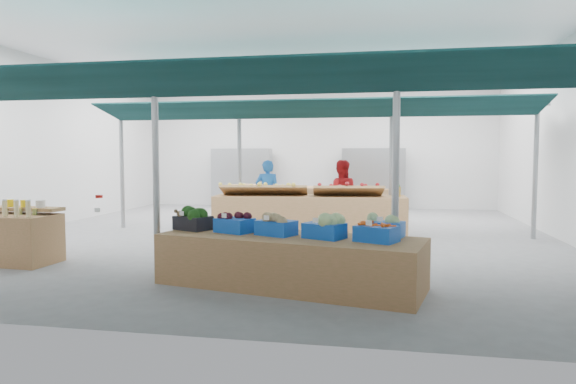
# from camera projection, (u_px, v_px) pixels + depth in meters

# --- Properties ---
(floor) EXTENTS (13.00, 13.00, 0.00)m
(floor) POSITION_uv_depth(u_px,v_px,m) (277.00, 235.00, 11.48)
(floor) COLOR slate
(floor) RESTS_ON ground
(hall) EXTENTS (13.00, 13.00, 13.00)m
(hall) POSITION_uv_depth(u_px,v_px,m) (289.00, 121.00, 12.71)
(hall) COLOR silver
(hall) RESTS_ON ground
(pole_grid) EXTENTS (10.00, 4.60, 3.00)m
(pole_grid) POSITION_uv_depth(u_px,v_px,m) (297.00, 154.00, 9.50)
(pole_grid) COLOR gray
(pole_grid) RESTS_ON floor
(awnings) EXTENTS (9.50, 7.08, 0.30)m
(awnings) POSITION_uv_depth(u_px,v_px,m) (297.00, 101.00, 9.44)
(awnings) COLOR black
(awnings) RESTS_ON pole_grid
(back_shelving_left) EXTENTS (2.00, 0.50, 2.00)m
(back_shelving_left) POSITION_uv_depth(u_px,v_px,m) (242.00, 178.00, 17.76)
(back_shelving_left) COLOR #B23F33
(back_shelving_left) RESTS_ON floor
(back_shelving_right) EXTENTS (2.00, 0.50, 2.00)m
(back_shelving_right) POSITION_uv_depth(u_px,v_px,m) (373.00, 179.00, 16.93)
(back_shelving_right) COLOR #B23F33
(back_shelving_right) RESTS_ON floor
(bottle_shelf) EXTENTS (1.85, 1.19, 1.08)m
(bottle_shelf) POSITION_uv_depth(u_px,v_px,m) (4.00, 236.00, 8.53)
(bottle_shelf) COLOR olive
(bottle_shelf) RESTS_ON floor
(veg_counter) EXTENTS (3.72, 1.91, 0.69)m
(veg_counter) POSITION_uv_depth(u_px,v_px,m) (290.00, 261.00, 6.93)
(veg_counter) COLOR olive
(veg_counter) RESTS_ON floor
(fruit_counter) EXTENTS (4.23, 1.26, 0.90)m
(fruit_counter) POSITION_uv_depth(u_px,v_px,m) (309.00, 216.00, 11.32)
(fruit_counter) COLOR olive
(fruit_counter) RESTS_ON floor
(far_counter) EXTENTS (4.95, 2.84, 0.89)m
(far_counter) POSITION_uv_depth(u_px,v_px,m) (302.00, 202.00, 14.66)
(far_counter) COLOR olive
(far_counter) RESTS_ON floor
(crate_stack) EXTENTS (0.58, 0.51, 0.58)m
(crate_stack) POSITION_uv_depth(u_px,v_px,m) (390.00, 272.00, 6.53)
(crate_stack) COLOR #104BB7
(crate_stack) RESTS_ON floor
(vendor_left) EXTENTS (0.63, 0.44, 1.67)m
(vendor_left) POSITION_uv_depth(u_px,v_px,m) (268.00, 194.00, 12.59)
(vendor_left) COLOR #1B5CB1
(vendor_left) RESTS_ON floor
(vendor_right) EXTENTS (0.85, 0.68, 1.67)m
(vendor_right) POSITION_uv_depth(u_px,v_px,m) (341.00, 195.00, 12.26)
(vendor_right) COLOR #9F1316
(vendor_right) RESTS_ON floor
(crate_broccoli) EXTENTS (0.60, 0.53, 0.35)m
(crate_broccoli) POSITION_uv_depth(u_px,v_px,m) (193.00, 219.00, 7.48)
(crate_broccoli) COLOR black
(crate_broccoli) RESTS_ON veg_counter
(crate_beets) EXTENTS (0.60, 0.53, 0.29)m
(crate_beets) POSITION_uv_depth(u_px,v_px,m) (235.00, 223.00, 7.22)
(crate_beets) COLOR #104BB7
(crate_beets) RESTS_ON veg_counter
(crate_celeriac) EXTENTS (0.60, 0.53, 0.31)m
(crate_celeriac) POSITION_uv_depth(u_px,v_px,m) (276.00, 225.00, 6.97)
(crate_celeriac) COLOR #104BB7
(crate_celeriac) RESTS_ON veg_counter
(crate_cabbage) EXTENTS (0.60, 0.53, 0.35)m
(crate_cabbage) POSITION_uv_depth(u_px,v_px,m) (324.00, 226.00, 6.70)
(crate_cabbage) COLOR #104BB7
(crate_cabbage) RESTS_ON veg_counter
(crate_carrots) EXTENTS (0.60, 0.53, 0.29)m
(crate_carrots) POSITION_uv_depth(u_px,v_px,m) (377.00, 233.00, 6.44)
(crate_carrots) COLOR #104BB7
(crate_carrots) RESTS_ON veg_counter
(sparrow) EXTENTS (0.12, 0.09, 0.11)m
(sparrow) POSITION_uv_depth(u_px,v_px,m) (179.00, 213.00, 7.42)
(sparrow) COLOR brown
(sparrow) RESTS_ON crate_broccoli
(pole_ribbon) EXTENTS (0.12, 0.12, 0.28)m
(pole_ribbon) POSITION_uv_depth(u_px,v_px,m) (99.00, 198.00, 8.44)
(pole_ribbon) COLOR #AC110B
(pole_ribbon) RESTS_ON pole_grid
(apple_heap_yellow) EXTENTS (1.97, 0.93, 0.27)m
(apple_heap_yellow) POSITION_uv_depth(u_px,v_px,m) (264.00, 188.00, 11.30)
(apple_heap_yellow) COLOR #997247
(apple_heap_yellow) RESTS_ON fruit_counter
(apple_heap_red) EXTENTS (1.58, 0.88, 0.27)m
(apple_heap_red) POSITION_uv_depth(u_px,v_px,m) (348.00, 189.00, 11.07)
(apple_heap_red) COLOR #997247
(apple_heap_red) RESTS_ON fruit_counter
(pineapple) EXTENTS (0.14, 0.14, 0.39)m
(pineapple) POSITION_uv_depth(u_px,v_px,m) (397.00, 188.00, 10.94)
(pineapple) COLOR #8C6019
(pineapple) RESTS_ON fruit_counter
(crate_extra) EXTENTS (0.57, 0.47, 0.32)m
(crate_extra) POSITION_uv_depth(u_px,v_px,m) (384.00, 226.00, 6.84)
(crate_extra) COLOR #104BB7
(crate_extra) RESTS_ON veg_counter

